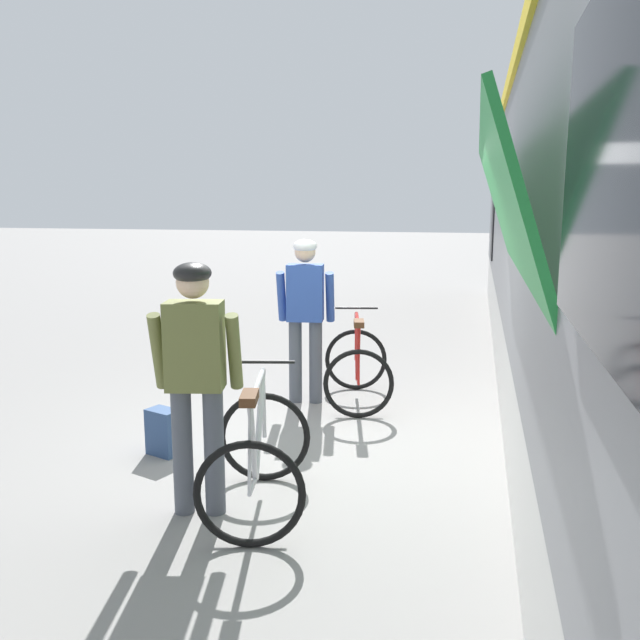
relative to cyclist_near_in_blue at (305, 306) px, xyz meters
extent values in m
plane|color=gray|center=(0.51, -1.13, -1.05)|extent=(80.00, 80.00, 0.00)
cube|color=#238C3D|center=(2.02, -2.20, 0.75)|extent=(0.57, 4.06, 1.63)
cube|color=yellow|center=(2.02, -1.69, 2.37)|extent=(0.04, 21.18, 0.20)
cube|color=black|center=(2.01, -5.16, 1.20)|extent=(0.04, 1.10, 0.80)
cube|color=black|center=(2.03, 5.87, 1.20)|extent=(0.03, 1.10, 2.29)
cylinder|color=#4C515B|center=(-0.11, -0.02, -0.60)|extent=(0.14, 0.14, 0.90)
cylinder|color=#4C515B|center=(0.11, 0.01, -0.60)|extent=(0.14, 0.14, 0.90)
cube|color=#2D4C9E|center=(0.00, 0.00, 0.15)|extent=(0.41, 0.29, 0.60)
cylinder|color=#2D4C9E|center=(-0.26, 0.00, 0.10)|extent=(0.12, 0.27, 0.56)
cylinder|color=#2D4C9E|center=(0.25, 0.07, 0.10)|extent=(0.12, 0.27, 0.56)
sphere|color=beige|center=(0.00, 0.00, 0.58)|extent=(0.22, 0.22, 0.22)
ellipsoid|color=white|center=(0.00, 0.00, 0.64)|extent=(0.29, 0.31, 0.14)
cylinder|color=#4C515B|center=(-0.19, -2.71, -0.60)|extent=(0.14, 0.14, 0.90)
cylinder|color=#4C515B|center=(0.03, -2.66, -0.60)|extent=(0.14, 0.14, 0.90)
cube|color=olive|center=(-0.08, -2.68, 0.15)|extent=(0.42, 0.31, 0.60)
cylinder|color=olive|center=(-0.34, -2.70, 0.10)|extent=(0.14, 0.27, 0.56)
cylinder|color=olive|center=(0.17, -2.59, 0.10)|extent=(0.14, 0.27, 0.56)
sphere|color=beige|center=(-0.08, -2.68, 0.58)|extent=(0.22, 0.22, 0.22)
ellipsoid|color=black|center=(-0.08, -2.68, 0.64)|extent=(0.30, 0.32, 0.14)
torus|color=black|center=(0.45, 0.59, -0.70)|extent=(0.71, 0.19, 0.71)
torus|color=black|center=(0.65, -0.41, -0.70)|extent=(0.71, 0.19, 0.71)
cylinder|color=red|center=(0.52, 0.24, -0.45)|extent=(0.17, 0.64, 0.63)
cylinder|color=red|center=(0.54, 0.12, -0.15)|extent=(0.21, 0.84, 0.04)
cylinder|color=red|center=(0.60, -0.18, -0.45)|extent=(0.09, 0.28, 0.62)
cylinder|color=red|center=(0.62, -0.23, -0.73)|extent=(0.10, 0.36, 0.08)
cylinder|color=red|center=(0.64, -0.35, -0.42)|extent=(0.05, 0.15, 0.56)
cylinder|color=red|center=(0.45, 0.56, -0.42)|extent=(0.05, 0.09, 0.55)
cylinder|color=black|center=(0.46, 0.54, -0.09)|extent=(0.47, 0.12, 0.02)
cube|color=#4C2D19|center=(0.63, -0.32, -0.10)|extent=(0.15, 0.26, 0.06)
torus|color=black|center=(0.20, -2.06, -0.70)|extent=(0.70, 0.20, 0.71)
torus|color=black|center=(0.42, -3.06, -0.70)|extent=(0.70, 0.20, 0.71)
cylinder|color=silver|center=(0.28, -2.41, -0.45)|extent=(0.18, 0.64, 0.63)
cylinder|color=silver|center=(0.31, -2.53, -0.15)|extent=(0.22, 0.84, 0.04)
cylinder|color=silver|center=(0.37, -2.83, -0.45)|extent=(0.10, 0.28, 0.62)
cylinder|color=silver|center=(0.38, -2.89, -0.73)|extent=(0.11, 0.36, 0.08)
cylinder|color=silver|center=(0.41, -3.00, -0.42)|extent=(0.05, 0.15, 0.56)
cylinder|color=silver|center=(0.21, -2.09, -0.42)|extent=(0.05, 0.09, 0.55)
cylinder|color=black|center=(0.21, -2.11, -0.09)|extent=(0.47, 0.13, 0.02)
cube|color=#4C2D19|center=(0.40, -2.97, -0.10)|extent=(0.15, 0.26, 0.06)
cube|color=navy|center=(-0.81, -1.74, -0.85)|extent=(0.32, 0.26, 0.40)
camera|label=1|loc=(1.74, -6.73, 1.11)|focal=37.23mm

